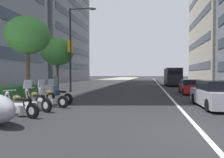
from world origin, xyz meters
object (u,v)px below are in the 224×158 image
at_px(motorcycle_nearest_camera, 51,99).
at_px(car_following_behind, 218,95).
at_px(street_lamp_with_banners, 74,41).
at_px(motorcycle_mid_row, 19,107).
at_px(car_mid_block_traffic, 192,87).
at_px(delivery_van_ahead, 173,76).
at_px(street_tree_by_lamp_post, 57,52).
at_px(street_tree_mid_sidewalk, 28,36).
at_px(motorcycle_by_sign_pole, 58,96).
at_px(pedestrian_on_plaza, 56,85).
at_px(motorcycle_second_in_row, 36,101).

relative_size(motorcycle_nearest_camera, car_following_behind, 0.51).
xyz_separation_m(motorcycle_nearest_camera, street_lamp_with_banners, (7.54, 1.52, 4.32)).
xyz_separation_m(motorcycle_mid_row, car_mid_block_traffic, (12.09, -9.15, 0.20)).
relative_size(delivery_van_ahead, street_tree_by_lamp_post, 1.20).
xyz_separation_m(car_mid_block_traffic, street_lamp_with_banners, (-1.95, 10.56, 4.15)).
height_order(delivery_van_ahead, street_lamp_with_banners, street_lamp_with_banners).
relative_size(motorcycle_mid_row, street_lamp_with_banners, 0.28).
xyz_separation_m(car_mid_block_traffic, street_tree_mid_sidewalk, (-7.48, 11.67, 3.71)).
bearing_deg(motorcycle_nearest_camera, motorcycle_by_sign_pole, -67.15).
distance_m(street_tree_mid_sidewalk, pedestrian_on_plaza, 4.01).
height_order(motorcycle_nearest_camera, street_tree_mid_sidewalk, street_tree_mid_sidewalk).
height_order(motorcycle_mid_row, delivery_van_ahead, delivery_van_ahead).
distance_m(motorcycle_mid_row, street_tree_mid_sidewalk, 6.55).
distance_m(motorcycle_by_sign_pole, car_following_behind, 8.99).
distance_m(motorcycle_by_sign_pole, pedestrian_on_plaza, 3.10).
bearing_deg(motorcycle_mid_row, street_tree_by_lamp_post, -54.63).
bearing_deg(pedestrian_on_plaza, motorcycle_mid_row, 62.60).
relative_size(delivery_van_ahead, street_tree_mid_sidewalk, 1.14).
distance_m(motorcycle_mid_row, motorcycle_by_sign_pole, 3.90).
xyz_separation_m(motorcycle_second_in_row, street_tree_by_lamp_post, (9.46, 3.32, 3.49)).
relative_size(motorcycle_mid_row, pedestrian_on_plaza, 1.31).
xyz_separation_m(street_tree_mid_sidewalk, pedestrian_on_plaza, (1.96, -0.98, -3.36)).
distance_m(street_tree_mid_sidewalk, street_tree_by_lamp_post, 6.36).
distance_m(motorcycle_mid_row, motorcycle_nearest_camera, 2.60).
xyz_separation_m(motorcycle_second_in_row, motorcycle_nearest_camera, (1.15, -0.20, -0.00)).
xyz_separation_m(motorcycle_by_sign_pole, car_following_behind, (0.04, -8.98, 0.24)).
xyz_separation_m(delivery_van_ahead, pedestrian_on_plaza, (-18.61, 10.39, -0.48)).
bearing_deg(motorcycle_nearest_camera, car_following_behind, -156.11).
xyz_separation_m(car_following_behind, delivery_van_ahead, (21.26, 0.07, 0.76)).
bearing_deg(pedestrian_on_plaza, car_following_behind, 125.23).
xyz_separation_m(delivery_van_ahead, street_tree_mid_sidewalk, (-20.58, 11.37, 2.88)).
relative_size(motorcycle_nearest_camera, street_tree_by_lamp_post, 0.43).
bearing_deg(motorcycle_mid_row, car_mid_block_traffic, -109.10).
distance_m(motorcycle_second_in_row, delivery_van_ahead, 25.39).
relative_size(motorcycle_nearest_camera, car_mid_block_traffic, 0.51).
relative_size(motorcycle_mid_row, street_tree_by_lamp_post, 0.42).
bearing_deg(motorcycle_by_sign_pole, motorcycle_nearest_camera, 119.15).
xyz_separation_m(motorcycle_second_in_row, motorcycle_by_sign_pole, (2.45, -0.02, -0.00)).
height_order(motorcycle_nearest_camera, street_tree_by_lamp_post, street_tree_by_lamp_post).
height_order(motorcycle_nearest_camera, motorcycle_by_sign_pole, same).
xyz_separation_m(motorcycle_second_in_row, pedestrian_on_plaza, (5.13, 1.45, 0.52)).
distance_m(street_lamp_with_banners, pedestrian_on_plaza, 5.21).
relative_size(street_lamp_with_banners, street_tree_mid_sidewalk, 1.41).
height_order(motorcycle_second_in_row, street_tree_by_lamp_post, street_tree_by_lamp_post).
xyz_separation_m(motorcycle_nearest_camera, pedestrian_on_plaza, (3.98, 1.65, 0.52)).
bearing_deg(street_lamp_with_banners, motorcycle_second_in_row, -171.37).
xyz_separation_m(street_tree_mid_sidewalk, street_tree_by_lamp_post, (6.29, 0.89, -0.39)).
bearing_deg(motorcycle_nearest_camera, street_tree_by_lamp_post, -51.81).
xyz_separation_m(motorcycle_nearest_camera, car_following_behind, (1.34, -8.81, 0.24)).
distance_m(motorcycle_by_sign_pole, street_tree_by_lamp_post, 8.51).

